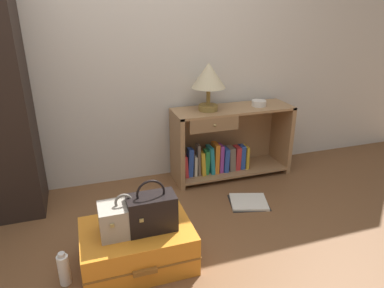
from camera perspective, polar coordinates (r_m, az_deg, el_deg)
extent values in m
plane|color=brown|center=(2.26, -1.87, -21.59)|extent=(9.00, 9.00, 0.00)
cube|color=beige|center=(3.12, -10.43, 16.85)|extent=(6.40, 0.10, 2.60)
cube|color=#A37A51|center=(3.17, -2.43, -0.80)|extent=(0.04, 0.36, 0.67)
cube|color=#A37A51|center=(3.59, 14.28, 1.30)|extent=(0.04, 0.36, 0.67)
cube|color=#A37A51|center=(3.24, 6.69, 5.66)|extent=(1.11, 0.36, 0.02)
cube|color=#A37A51|center=(3.45, 6.26, -4.01)|extent=(1.03, 0.36, 0.02)
cube|color=#A37A51|center=(3.49, 5.26, 1.32)|extent=(1.03, 0.01, 0.65)
cube|color=#8F6B47|center=(3.01, 3.64, 3.13)|extent=(0.45, 0.02, 0.12)
sphere|color=#9E844C|center=(3.00, 3.75, 3.03)|extent=(0.02, 0.02, 0.02)
cube|color=red|center=(3.23, -1.15, -3.54)|extent=(0.04, 0.11, 0.21)
cube|color=#2D51B2|center=(3.23, -0.35, -2.98)|extent=(0.06, 0.09, 0.27)
cube|color=beige|center=(3.26, 0.43, -3.47)|extent=(0.03, 0.10, 0.19)
cube|color=#726659|center=(3.24, 1.01, -2.54)|extent=(0.03, 0.09, 0.30)
cube|color=gold|center=(3.27, 1.57, -3.03)|extent=(0.05, 0.13, 0.23)
cube|color=green|center=(3.28, 2.29, -2.88)|extent=(0.06, 0.09, 0.23)
cube|color=teal|center=(3.29, 3.03, -2.52)|extent=(0.06, 0.13, 0.27)
cube|color=orange|center=(3.30, 3.79, -2.22)|extent=(0.05, 0.13, 0.29)
cube|color=purple|center=(3.32, 4.58, -2.28)|extent=(0.04, 0.11, 0.27)
cube|color=#2D51B2|center=(3.35, 5.34, -2.46)|extent=(0.05, 0.13, 0.23)
cube|color=#726659|center=(3.37, 6.28, -2.30)|extent=(0.07, 0.12, 0.23)
cube|color=red|center=(3.40, 7.24, -2.20)|extent=(0.06, 0.11, 0.23)
cube|color=#2D51B2|center=(3.42, 8.05, -2.04)|extent=(0.05, 0.09, 0.23)
cube|color=gold|center=(3.44, 8.68, -2.04)|extent=(0.03, 0.12, 0.22)
cylinder|color=olive|center=(3.13, 2.63, 5.93)|extent=(0.17, 0.17, 0.05)
cylinder|color=olive|center=(3.11, 2.66, 7.75)|extent=(0.04, 0.04, 0.16)
cone|color=beige|center=(3.07, 2.72, 11.10)|extent=(0.30, 0.30, 0.21)
cylinder|color=silver|center=(3.33, 10.80, 6.51)|extent=(0.13, 0.13, 0.05)
cube|color=orange|center=(2.33, -8.83, -15.99)|extent=(0.68, 0.47, 0.26)
cube|color=brown|center=(2.33, -8.83, -15.99)|extent=(0.69, 0.48, 0.01)
cube|color=brown|center=(2.14, -7.59, -19.91)|extent=(0.14, 0.02, 0.03)
cube|color=#A89E8E|center=(2.18, -10.84, -11.76)|extent=(0.30, 0.19, 0.19)
torus|color=slate|center=(2.12, -11.06, -9.21)|extent=(0.11, 0.02, 0.11)
cube|color=tan|center=(2.07, -12.81, -12.79)|extent=(0.02, 0.01, 0.02)
cube|color=tan|center=(2.09, -8.20, -12.16)|extent=(0.02, 0.01, 0.02)
cube|color=black|center=(2.17, -6.55, -11.01)|extent=(0.29, 0.16, 0.23)
torus|color=black|center=(2.10, -6.71, -7.94)|extent=(0.17, 0.01, 0.17)
cylinder|color=white|center=(2.32, -20.06, -18.64)|extent=(0.07, 0.07, 0.19)
cylinder|color=silver|center=(2.25, -20.43, -16.51)|extent=(0.04, 0.04, 0.02)
cube|color=white|center=(3.01, 9.19, -9.26)|extent=(0.36, 0.34, 0.02)
cube|color=black|center=(3.02, 9.18, -9.38)|extent=(0.37, 0.35, 0.01)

